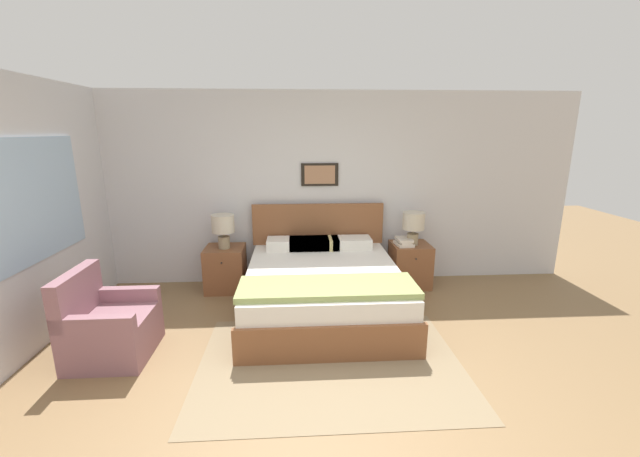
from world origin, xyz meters
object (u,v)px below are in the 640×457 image
at_px(nightstand_by_door, 410,265).
at_px(table_lamp_near_window, 223,226).
at_px(bed, 323,287).
at_px(armchair, 108,327).
at_px(nightstand_near_window, 226,268).
at_px(table_lamp_by_door, 413,224).

relative_size(nightstand_by_door, table_lamp_near_window, 1.32).
relative_size(bed, armchair, 2.44).
distance_m(armchair, nightstand_by_door, 3.67).
xyz_separation_m(bed, nightstand_near_window, (-1.25, 0.76, -0.02)).
xyz_separation_m(armchair, nightstand_near_window, (0.83, 1.55, 0.01)).
bearing_deg(nightstand_by_door, table_lamp_near_window, -179.32).
bearing_deg(bed, table_lamp_by_door, 30.04).
height_order(armchair, table_lamp_near_window, table_lamp_near_window).
relative_size(nightstand_by_door, table_lamp_by_door, 1.32).
bearing_deg(nightstand_by_door, armchair, -155.03).
bearing_deg(table_lamp_near_window, bed, -30.39).
relative_size(armchair, nightstand_by_door, 1.44).
bearing_deg(bed, table_lamp_near_window, 149.61).
distance_m(bed, nightstand_near_window, 1.46).
height_order(armchair, nightstand_near_window, armchair).
xyz_separation_m(bed, table_lamp_by_door, (1.26, 0.73, 0.57)).
bearing_deg(armchair, nightstand_near_window, 151.78).
height_order(bed, nightstand_near_window, bed).
distance_m(nightstand_near_window, table_lamp_by_door, 2.58).
distance_m(armchair, table_lamp_by_door, 3.72).
height_order(nightstand_by_door, table_lamp_near_window, table_lamp_near_window).
bearing_deg(table_lamp_by_door, armchair, -155.49).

